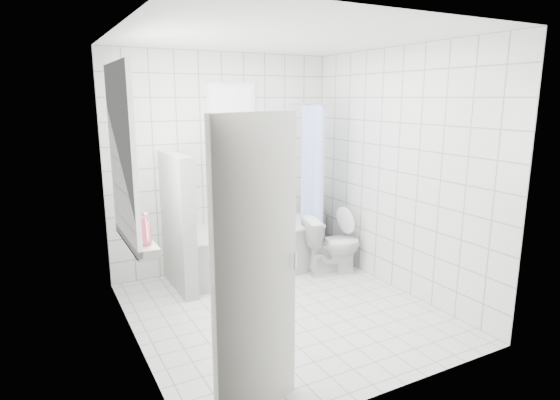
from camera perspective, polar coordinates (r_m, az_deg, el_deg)
ground at (r=4.78m, az=0.37°, el=-13.40°), size 3.00×3.00×0.00m
ceiling at (r=4.33m, az=0.42°, el=19.30°), size 3.00×3.00×0.00m
wall_back at (r=5.72m, az=-6.85°, el=4.47°), size 2.80×0.02×2.60m
wall_front at (r=3.17m, az=13.52°, el=-2.19°), size 2.80×0.02×2.60m
wall_left at (r=3.91m, az=-17.92°, el=0.30°), size 0.02×3.00×2.60m
wall_right at (r=5.18m, az=14.14°, el=3.37°), size 0.02×3.00×2.60m
window_left at (r=4.16m, az=-18.36°, el=5.16°), size 0.01×0.90×1.40m
window_back at (r=5.66m, az=-5.89°, el=11.02°), size 0.50×0.01×0.50m
window_sill at (r=4.32m, az=-17.10°, el=-4.56°), size 0.18×1.02×0.08m
door at (r=2.94m, az=-2.78°, el=-9.14°), size 0.73×0.39×2.00m
bathtub at (r=5.67m, az=-3.61°, el=-6.01°), size 1.64×0.77×0.58m
partition_wall at (r=5.20m, az=-12.35°, el=-2.69°), size 0.15×0.85×1.50m
tiled_ledge at (r=6.33m, az=3.44°, el=-4.19°), size 0.40×0.24×0.55m
toilet at (r=5.67m, az=6.41°, el=-5.46°), size 0.75×0.53×0.70m
curtain_rod at (r=5.72m, az=3.35°, el=11.58°), size 0.02×0.80×0.02m
shower_curtain at (r=5.69m, az=3.92°, el=2.46°), size 0.14×0.48×1.78m
tub_faucet at (r=5.86m, az=-4.16°, el=0.25°), size 0.18×0.06×0.06m
sill_bottles at (r=4.28m, az=-17.14°, el=-2.35°), size 0.18×0.81×0.33m
ledge_bottles at (r=6.21m, az=3.71°, el=-0.81°), size 0.19×0.19×0.26m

